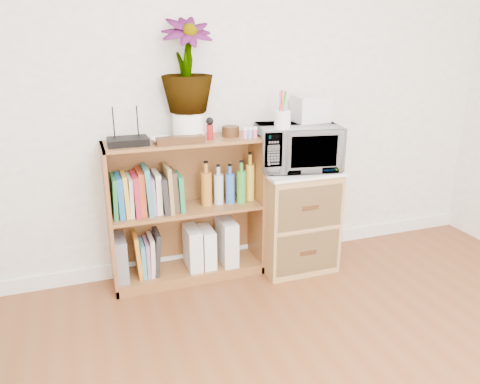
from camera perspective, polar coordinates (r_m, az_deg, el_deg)
name	(u,v)px	position (r m, az deg, el deg)	size (l,w,h in m)	color
skirting_board	(231,253)	(3.46, -1.13, -7.42)	(4.00, 0.02, 0.10)	white
bookshelf	(186,211)	(3.08, -6.55, -2.34)	(1.00, 0.30, 0.95)	brown
wicker_unit	(294,219)	(3.30, 6.64, -3.24)	(0.50, 0.45, 0.70)	#9E7542
microwave	(298,147)	(3.13, 7.08, 5.46)	(0.53, 0.36, 0.29)	silver
pen_cup	(282,119)	(2.98, 5.20, 8.80)	(0.10, 0.10, 0.11)	white
small_appliance	(311,109)	(3.22, 8.62, 9.98)	(0.22, 0.18, 0.17)	silver
router	(128,141)	(2.87, -13.50, 6.03)	(0.24, 0.16, 0.04)	black
white_bowl	(161,140)	(2.89, -9.61, 6.24)	(0.13, 0.13, 0.03)	white
plant_pot	(189,126)	(2.96, -6.25, 8.04)	(0.20, 0.20, 0.17)	white
potted_plant	(187,66)	(2.91, -6.51, 15.06)	(0.31, 0.31, 0.56)	#2F712D
trinket_box	(180,140)	(2.84, -7.29, 6.28)	(0.29, 0.07, 0.05)	#361B0E
kokeshi_doll	(210,132)	(2.94, -3.69, 7.30)	(0.04, 0.04, 0.09)	maroon
wooden_bowl	(231,131)	(3.03, -1.16, 7.42)	(0.11, 0.11, 0.07)	#391E0F
paint_jars	(250,134)	(2.97, 1.23, 7.09)	(0.11, 0.04, 0.06)	pink
file_box	(120,258)	(3.13, -14.45, -7.75)	(0.09, 0.23, 0.28)	slate
magazine_holder_left	(193,248)	(3.19, -5.79, -6.77)	(0.09, 0.23, 0.28)	silver
magazine_holder_mid	(207,247)	(3.21, -4.08, -6.66)	(0.08, 0.21, 0.27)	white
magazine_holder_right	(227,241)	(3.24, -1.65, -5.93)	(0.10, 0.25, 0.31)	silver
cookbooks	(147,193)	(2.99, -11.24, -0.08)	(0.44, 0.20, 0.31)	#1E7036
liquor_bottles	(234,182)	(3.11, -0.70, 1.23)	(0.45, 0.07, 0.32)	#B66E22
lower_books	(147,255)	(3.15, -11.27, -7.53)	(0.17, 0.19, 0.29)	#BF7321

